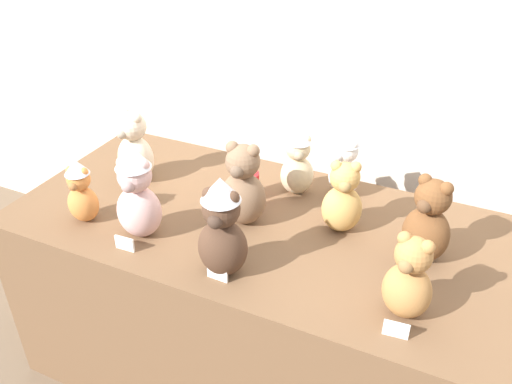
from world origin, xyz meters
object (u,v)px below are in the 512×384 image
at_px(teddy_bear_blush, 137,194).
at_px(party_cup_red, 249,186).
at_px(teddy_bear_chestnut, 428,222).
at_px(teddy_bear_ginger, 81,192).
at_px(teddy_bear_honey, 343,199).
at_px(teddy_bear_cream, 134,148).
at_px(teddy_bear_sand, 298,162).
at_px(display_table, 256,300).
at_px(teddy_bear_caramel, 409,280).
at_px(teddy_bear_mocha, 243,187).
at_px(teddy_bear_snow, 345,164).
at_px(teddy_bear_cocoa, 222,229).

xyz_separation_m(teddy_bear_blush, party_cup_red, (0.23, 0.37, -0.11)).
distance_m(teddy_bear_chestnut, teddy_bear_ginger, 1.17).
height_order(teddy_bear_honey, teddy_bear_ginger, teddy_bear_honey).
distance_m(teddy_bear_blush, teddy_bear_cream, 0.39).
distance_m(teddy_bear_ginger, teddy_bear_sand, 0.79).
bearing_deg(display_table, teddy_bear_blush, -142.87).
bearing_deg(teddy_bear_honey, teddy_bear_caramel, -66.29).
xyz_separation_m(teddy_bear_mocha, teddy_bear_chestnut, (0.61, 0.06, -0.01)).
xyz_separation_m(teddy_bear_mocha, teddy_bear_caramel, (0.61, -0.22, -0.02)).
relative_size(display_table, teddy_bear_chestnut, 5.94).
bearing_deg(teddy_bear_snow, teddy_bear_ginger, -121.68).
xyz_separation_m(teddy_bear_chestnut, teddy_bear_blush, (-0.90, -0.28, 0.03)).
xyz_separation_m(teddy_bear_cream, teddy_bear_ginger, (0.00, -0.32, -0.02)).
xyz_separation_m(teddy_bear_blush, teddy_bear_caramel, (0.90, -0.00, -0.04)).
bearing_deg(teddy_bear_ginger, teddy_bear_snow, 25.33).
distance_m(teddy_bear_mocha, teddy_bear_cocoa, 0.28).
relative_size(teddy_bear_honey, teddy_bear_caramel, 0.99).
bearing_deg(teddy_bear_cocoa, teddy_bear_caramel, -2.29).
bearing_deg(teddy_bear_cocoa, teddy_bear_chestnut, 23.45).
relative_size(teddy_bear_mocha, party_cup_red, 2.85).
bearing_deg(teddy_bear_sand, teddy_bear_chestnut, -47.36).
height_order(teddy_bear_mocha, teddy_bear_honey, teddy_bear_mocha).
xyz_separation_m(teddy_bear_snow, teddy_bear_ginger, (-0.78, -0.56, -0.01)).
height_order(teddy_bear_cocoa, teddy_bear_ginger, teddy_bear_cocoa).
relative_size(display_table, teddy_bear_mocha, 5.66).
height_order(teddy_bear_caramel, teddy_bear_sand, teddy_bear_sand).
height_order(display_table, teddy_bear_snow, teddy_bear_snow).
height_order(teddy_bear_cocoa, party_cup_red, teddy_bear_cocoa).
distance_m(teddy_bear_chestnut, teddy_bear_caramel, 0.28).
distance_m(teddy_bear_chestnut, teddy_bear_sand, 0.55).
distance_m(teddy_bear_blush, teddy_bear_ginger, 0.24).
bearing_deg(teddy_bear_sand, teddy_bear_snow, -4.17).
relative_size(teddy_bear_snow, party_cup_red, 2.47).
height_order(teddy_bear_snow, teddy_bear_sand, teddy_bear_sand).
height_order(teddy_bear_mocha, teddy_bear_blush, teddy_bear_blush).
xyz_separation_m(teddy_bear_chestnut, teddy_bear_ginger, (-1.13, -0.29, -0.02)).
bearing_deg(teddy_bear_sand, display_table, -130.59).
distance_m(teddy_bear_mocha, teddy_bear_caramel, 0.65).
bearing_deg(teddy_bear_mocha, teddy_bear_snow, 46.43).
distance_m(teddy_bear_cream, teddy_bear_ginger, 0.32).
xyz_separation_m(teddy_bear_caramel, teddy_bear_ginger, (-1.13, -0.01, -0.01)).
height_order(teddy_bear_caramel, teddy_bear_ginger, teddy_bear_caramel).
bearing_deg(teddy_bear_snow, party_cup_red, -127.48).
distance_m(display_table, teddy_bear_cream, 0.77).
distance_m(teddy_bear_blush, teddy_bear_sand, 0.62).
bearing_deg(teddy_bear_mocha, teddy_bear_honey, 12.24).
xyz_separation_m(display_table, teddy_bear_cocoa, (0.03, -0.30, 0.56)).
distance_m(teddy_bear_chestnut, teddy_bear_honey, 0.29).
bearing_deg(teddy_bear_ginger, teddy_bear_blush, -7.08).
bearing_deg(teddy_bear_honey, teddy_bear_cocoa, -143.16).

